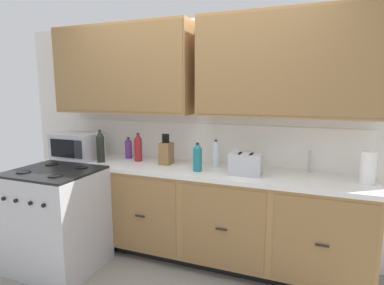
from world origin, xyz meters
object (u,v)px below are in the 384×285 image
Objects in this scene: microwave at (78,146)px; bottle_violet at (129,148)px; knife_block at (166,153)px; bottle_dark at (100,146)px; toaster at (246,164)px; paper_towel_roll at (368,168)px; bottle_red at (138,148)px; stove_range at (57,219)px; bottle_teal at (198,157)px; bottle_clear at (216,154)px.

microwave is 0.55m from bottle_violet.
knife_block reaches higher than microwave.
bottle_dark reaches higher than knife_block.
toaster is 1.51m from bottle_dark.
bottle_red is (-2.12, 0.07, 0.01)m from paper_towel_roll.
knife_block is (1.02, 0.10, -0.02)m from microwave.
bottle_violet is at bearing 167.43° from knife_block.
stove_range is 3.59× the size of bottle_teal.
microwave is at bearing -173.59° from bottle_clear.
microwave is 1.42m from bottle_teal.
bottle_dark is at bearing -9.38° from microwave.
toaster is at bearing -7.87° from knife_block.
bottle_violet is at bearing 177.54° from bottle_clear.
bottle_red is at bearing -27.18° from bottle_violet.
bottle_teal is (1.41, -0.05, -0.01)m from microwave.
bottle_clear is at bearing 174.83° from paper_towel_roll.
knife_block is 0.53m from bottle_violet.
stove_range is 1.01m from bottle_violet.
bottle_violet is at bearing 170.31° from toaster.
microwave reaches higher than paper_towel_roll.
microwave is at bearing -174.43° from knife_block.
microwave is 1.53m from bottle_clear.
bottle_red is at bearing 10.22° from microwave.
bottle_teal is at bearing -13.35° from bottle_red.
microwave is at bearing -169.78° from bottle_red.
bottle_violet is 0.32m from bottle_dark.
bottle_clear is (1.01, -0.04, 0.02)m from bottle_violet.
bottle_violet is at bearing 163.76° from bottle_teal.
knife_block is 0.92× the size of bottle_dark.
bottle_clear reaches higher than bottle_violet.
bottle_clear is at bearing 29.51° from stove_range.
microwave reaches higher than bottle_teal.
bottle_dark is (-1.07, -0.01, 0.03)m from bottle_teal.
paper_towel_roll is (1.79, -0.05, 0.01)m from knife_block.
bottle_clear is at bearing 3.24° from bottle_red.
bottle_violet is (-0.51, 0.11, -0.00)m from knife_block.
stove_range is 3.57× the size of bottle_clear.
knife_block is at bearing 159.12° from bottle_teal.
bottle_red reaches higher than stove_range.
toaster is 1.20× the size of bottle_violet.
bottle_violet is 1.01m from bottle_clear.
bottle_teal is at bearing 23.46° from stove_range.
stove_range is at bearing -161.28° from toaster.
bottle_clear reaches higher than toaster.
microwave is (-0.21, 0.57, 0.59)m from stove_range.
paper_towel_roll is 0.98× the size of bottle_clear.
knife_block is at bearing 5.57° from microwave.
knife_block is 1.33× the size of bottle_violet.
microwave is 0.35m from bottle_dark.
bottle_clear is (0.11, 0.22, 0.00)m from bottle_teal.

